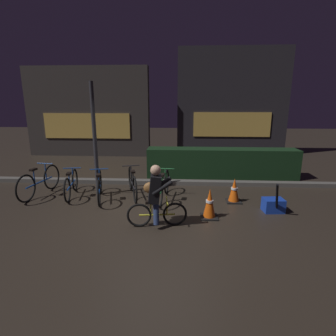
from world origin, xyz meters
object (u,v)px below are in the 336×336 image
object	(u,v)px
parked_bike_leftmost	(40,182)
closed_umbrella	(277,199)
parked_bike_center_left	(100,187)
parked_bike_right_mid	(164,187)
blue_crate	(273,205)
parked_bike_center_right	(133,183)
traffic_cone_far	(234,191)
cyclist	(155,196)
street_post	(95,141)
parked_bike_left_mid	(71,184)
traffic_cone_near	(210,204)

from	to	relation	value
parked_bike_leftmost	closed_umbrella	size ratio (longest dim) A/B	2.04
parked_bike_center_left	closed_umbrella	xyz separation A→B (m)	(4.09, -0.80, 0.06)
parked_bike_right_mid	blue_crate	distance (m)	2.59
parked_bike_center_right	traffic_cone_far	size ratio (longest dim) A/B	2.65
traffic_cone_far	cyclist	xyz separation A→B (m)	(-1.79, -1.40, 0.34)
parked_bike_leftmost	closed_umbrella	bearing A→B (deg)	-92.66
parked_bike_center_left	parked_bike_right_mid	distance (m)	1.61
parked_bike_center_right	parked_bike_leftmost	bearing A→B (deg)	73.91
traffic_cone_far	cyclist	distance (m)	2.29
cyclist	parked_bike_center_right	bearing A→B (deg)	107.45
traffic_cone_far	cyclist	world-z (taller)	cyclist
parked_bike_center_right	traffic_cone_far	bearing A→B (deg)	-113.27
cyclist	street_post	bearing A→B (deg)	127.11
parked_bike_center_right	parked_bike_right_mid	distance (m)	0.85
street_post	parked_bike_leftmost	size ratio (longest dim) A/B	1.67
blue_crate	parked_bike_right_mid	bearing A→B (deg)	166.35
parked_bike_center_left	parked_bike_center_right	size ratio (longest dim) A/B	0.97
parked_bike_left_mid	traffic_cone_near	size ratio (longest dim) A/B	2.33
parked_bike_right_mid	traffic_cone_near	distance (m)	1.45
parked_bike_leftmost	parked_bike_right_mid	distance (m)	3.27
parked_bike_right_mid	traffic_cone_far	bearing A→B (deg)	-86.35
parked_bike_leftmost	traffic_cone_far	distance (m)	5.01
parked_bike_center_left	parked_bike_right_mid	bearing A→B (deg)	-102.96
parked_bike_leftmost	parked_bike_center_left	distance (m)	1.68
street_post	traffic_cone_far	distance (m)	3.70
parked_bike_center_right	traffic_cone_far	xyz separation A→B (m)	(2.56, -0.26, -0.06)
parked_bike_center_left	parked_bike_center_right	bearing A→B (deg)	-86.06
street_post	parked_bike_center_right	distance (m)	1.45
parked_bike_left_mid	parked_bike_right_mid	bearing A→B (deg)	-104.21
closed_umbrella	parked_bike_center_left	bearing A→B (deg)	-75.14
street_post	closed_umbrella	size ratio (longest dim) A/B	3.40
traffic_cone_far	blue_crate	world-z (taller)	traffic_cone_far
parked_bike_left_mid	closed_umbrella	xyz separation A→B (m)	(4.90, -0.99, 0.07)
parked_bike_center_left	closed_umbrella	world-z (taller)	closed_umbrella
parked_bike_center_left	blue_crate	xyz separation A→B (m)	(4.11, -0.55, -0.18)
traffic_cone_far	street_post	bearing A→B (deg)	174.36
parked_bike_left_mid	street_post	bearing A→B (deg)	-87.37
parked_bike_leftmost	blue_crate	world-z (taller)	parked_bike_leftmost
traffic_cone_near	blue_crate	world-z (taller)	traffic_cone_near
parked_bike_right_mid	parked_bike_center_right	bearing A→B (deg)	81.07
parked_bike_left_mid	traffic_cone_near	xyz separation A→B (m)	(3.46, -1.14, -0.01)
parked_bike_left_mid	traffic_cone_far	world-z (taller)	parked_bike_left_mid
parked_bike_left_mid	parked_bike_right_mid	distance (m)	2.42
street_post	parked_bike_right_mid	world-z (taller)	street_post
parked_bike_left_mid	parked_bike_right_mid	xyz separation A→B (m)	(2.42, -0.13, 0.02)
parked_bike_center_right	street_post	bearing A→B (deg)	67.75
parked_bike_leftmost	cyclist	size ratio (longest dim) A/B	1.39
parked_bike_center_right	blue_crate	distance (m)	3.43
cyclist	traffic_cone_far	bearing A→B (deg)	30.53
street_post	blue_crate	world-z (taller)	street_post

